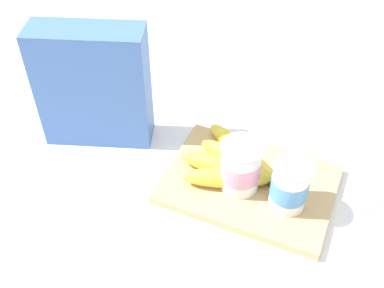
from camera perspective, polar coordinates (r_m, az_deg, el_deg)
The scene contains 6 objects.
ground_plane at distance 0.87m, azimuth 6.90°, elevation -5.27°, with size 2.40×2.40×0.00m, color white.
cutting_board at distance 0.86m, azimuth 6.95°, elevation -4.89°, with size 0.30×0.21×0.02m, color tan.
cereal_box at distance 0.91m, azimuth -11.93°, elevation 6.87°, with size 0.21×0.07×0.24m, color #4770B7.
yogurt_cup_front at distance 0.80m, azimuth 11.84°, elevation -5.03°, with size 0.07×0.07×0.09m.
yogurt_cup_back at distance 0.81m, azimuth 5.98°, elevation -2.77°, with size 0.08×0.08×0.10m.
banana_bunch at distance 0.86m, azimuth 4.98°, elevation -2.39°, with size 0.18×0.19×0.04m.
Camera 1 is at (-0.13, 0.56, 0.65)m, focal length 43.68 mm.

